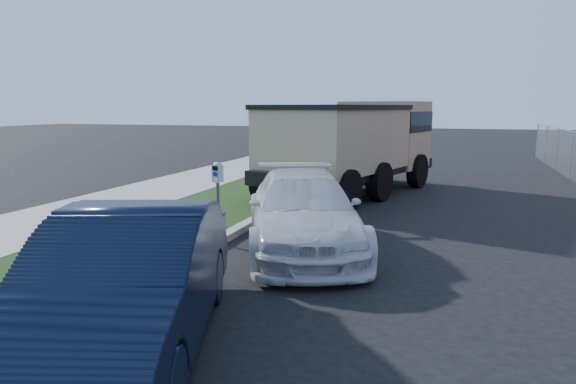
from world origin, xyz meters
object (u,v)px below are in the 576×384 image
(white_wagon, at_px, (303,210))
(navy_sedan, at_px, (128,284))
(dump_truck, at_px, (355,142))
(parking_meter, at_px, (218,183))

(white_wagon, xyz_separation_m, navy_sedan, (-0.58, -4.82, 0.06))
(white_wagon, bearing_deg, dump_truck, 70.86)
(white_wagon, relative_size, navy_sedan, 1.05)
(parking_meter, height_order, dump_truck, dump_truck)
(parking_meter, xyz_separation_m, dump_truck, (1.38, 7.08, 0.40))
(white_wagon, bearing_deg, navy_sedan, -118.56)
(parking_meter, xyz_separation_m, white_wagon, (1.68, 0.30, -0.50))
(dump_truck, bearing_deg, navy_sedan, -75.29)
(navy_sedan, bearing_deg, white_wagon, 64.08)
(parking_meter, relative_size, white_wagon, 0.30)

